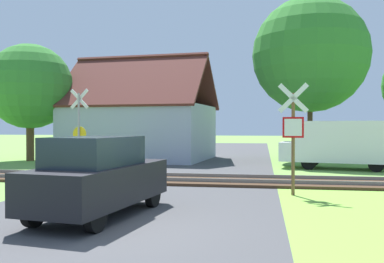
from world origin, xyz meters
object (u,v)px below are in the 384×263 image
at_px(crossing_sign_far, 79,127).
at_px(mail_truck, 338,143).
at_px(stop_sign_near, 293,132).
at_px(house, 141,129).
at_px(tree_right, 310,55).
at_px(tree_left, 30,87).
at_px(parked_car, 99,176).

height_order(crossing_sign_far, mail_truck, crossing_sign_far).
bearing_deg(stop_sign_near, house, -51.63).
bearing_deg(tree_right, crossing_sign_far, -143.79).
distance_m(tree_left, tree_right, 16.17).
height_order(stop_sign_near, tree_left, tree_left).
relative_size(tree_left, parked_car, 1.60).
relative_size(stop_sign_near, house, 0.37).
bearing_deg(mail_truck, house, 80.85).
distance_m(crossing_sign_far, house, 7.65).
bearing_deg(stop_sign_near, mail_truck, -102.97).
xyz_separation_m(crossing_sign_far, tree_right, (10.44, 7.64, 4.06)).
distance_m(crossing_sign_far, tree_right, 13.56).
relative_size(house, mail_truck, 1.71).
relative_size(crossing_sign_far, house, 0.41).
xyz_separation_m(crossing_sign_far, parked_car, (4.20, -8.30, -1.08)).
relative_size(mail_truck, parked_car, 1.23).
bearing_deg(parked_car, stop_sign_near, 47.79).
relative_size(stop_sign_near, parked_car, 0.78).
bearing_deg(tree_left, stop_sign_near, -35.71).
bearing_deg(stop_sign_near, tree_left, -30.85).
bearing_deg(tree_right, parked_car, -111.35).
bearing_deg(tree_left, tree_right, 7.58).
height_order(crossing_sign_far, house, house).
height_order(house, mail_truck, house).
height_order(stop_sign_near, parked_car, stop_sign_near).
xyz_separation_m(house, tree_right, (9.90, 0.02, 4.20)).
height_order(stop_sign_near, mail_truck, stop_sign_near).
relative_size(stop_sign_near, mail_truck, 0.63).
xyz_separation_m(mail_truck, parked_car, (-7.08, -11.75, -0.34)).
xyz_separation_m(stop_sign_near, tree_right, (1.76, 12.31, 4.19)).
distance_m(crossing_sign_far, tree_left, 8.13).
height_order(stop_sign_near, crossing_sign_far, crossing_sign_far).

